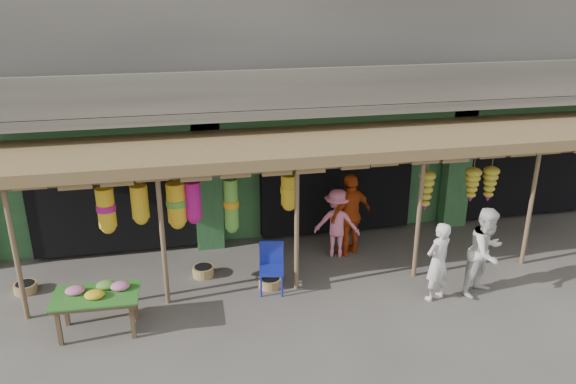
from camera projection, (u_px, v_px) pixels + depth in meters
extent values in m
plane|color=#514C47|center=(365.00, 276.00, 11.63)|extent=(80.00, 80.00, 0.00)
cube|color=gray|center=(309.00, 11.00, 14.43)|extent=(16.00, 6.00, 4.00)
cube|color=#2D6033|center=(306.00, 141.00, 15.81)|extent=(16.00, 5.70, 3.00)
cube|color=gray|center=(346.00, 107.00, 12.00)|extent=(16.00, 0.90, 0.22)
cube|color=gray|center=(353.00, 87.00, 11.46)|extent=(16.00, 0.10, 0.80)
cube|color=#2D6033|center=(340.00, 118.00, 12.49)|extent=(16.00, 0.35, 0.35)
cube|color=yellow|center=(107.00, 136.00, 11.47)|extent=(1.70, 0.06, 0.55)
cube|color=#B21414|center=(107.00, 137.00, 11.44)|extent=(1.30, 0.02, 0.30)
cube|color=black|center=(118.00, 184.00, 12.91)|extent=(3.60, 2.00, 2.50)
cube|color=black|center=(327.00, 169.00, 13.89)|extent=(3.60, 2.00, 2.50)
cube|color=black|center=(508.00, 157.00, 14.88)|extent=(3.60, 2.00, 2.50)
cube|color=#2D6033|center=(208.00, 185.00, 12.38)|extent=(0.60, 0.35, 3.00)
cube|color=#2D6033|center=(457.00, 167.00, 13.56)|extent=(0.60, 0.35, 3.00)
cylinder|color=brown|center=(16.00, 254.00, 9.71)|extent=(0.09, 0.09, 2.60)
cylinder|color=brown|center=(163.00, 241.00, 10.20)|extent=(0.09, 0.09, 2.60)
cylinder|color=brown|center=(297.00, 229.00, 10.69)|extent=(0.09, 0.09, 2.60)
cylinder|color=brown|center=(419.00, 218.00, 11.18)|extent=(0.09, 0.09, 2.60)
cylinder|color=brown|center=(530.00, 208.00, 11.67)|extent=(0.09, 0.09, 2.60)
cylinder|color=brown|center=(362.00, 165.00, 10.51)|extent=(12.90, 0.08, 0.08)
cylinder|color=brown|center=(213.00, 175.00, 10.39)|extent=(5.50, 0.06, 0.06)
cube|color=brown|center=(356.00, 139.00, 11.50)|extent=(14.00, 2.70, 0.22)
cube|color=brown|center=(59.00, 329.00, 9.31)|extent=(0.07, 0.07, 0.63)
cube|color=brown|center=(133.00, 322.00, 9.50)|extent=(0.07, 0.07, 0.63)
cube|color=brown|center=(66.00, 310.00, 9.85)|extent=(0.07, 0.07, 0.63)
cube|color=brown|center=(135.00, 303.00, 10.04)|extent=(0.07, 0.07, 0.63)
cube|color=brown|center=(96.00, 298.00, 9.55)|extent=(1.41, 0.84, 0.06)
cube|color=#26661E|center=(96.00, 295.00, 9.53)|extent=(1.46, 0.90, 0.03)
ellipsoid|color=pink|center=(75.00, 290.00, 9.54)|extent=(0.33, 0.28, 0.14)
ellipsoid|color=yellow|center=(94.00, 295.00, 9.42)|extent=(0.33, 0.28, 0.14)
ellipsoid|color=pink|center=(120.00, 286.00, 9.68)|extent=(0.33, 0.28, 0.14)
ellipsoid|color=#60A838|center=(106.00, 285.00, 9.71)|extent=(0.33, 0.28, 0.14)
cylinder|color=navy|center=(261.00, 287.00, 10.77)|extent=(0.04, 0.04, 0.45)
cylinder|color=navy|center=(282.00, 286.00, 10.78)|extent=(0.04, 0.04, 0.45)
cylinder|color=navy|center=(262.00, 276.00, 11.15)|extent=(0.04, 0.04, 0.45)
cylinder|color=navy|center=(282.00, 276.00, 11.16)|extent=(0.04, 0.04, 0.45)
cube|color=navy|center=(271.00, 270.00, 10.88)|extent=(0.55, 0.55, 0.06)
cube|color=navy|center=(271.00, 252.00, 10.99)|extent=(0.47, 0.14, 0.50)
cylinder|color=brown|center=(26.00, 288.00, 10.99)|extent=(0.57, 0.57, 0.18)
cylinder|color=olive|center=(270.00, 282.00, 11.20)|extent=(0.60, 0.60, 0.18)
cylinder|color=#A78E4E|center=(203.00, 271.00, 11.59)|extent=(0.59, 0.59, 0.20)
imported|color=silver|center=(438.00, 262.00, 10.52)|extent=(0.68, 0.57, 1.58)
imported|color=white|center=(486.00, 252.00, 10.68)|extent=(1.07, 0.99, 1.78)
imported|color=#C44712|center=(351.00, 215.00, 12.25)|extent=(1.19, 0.87, 1.88)
imported|color=pink|center=(337.00, 223.00, 12.23)|extent=(1.14, 0.89, 1.55)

